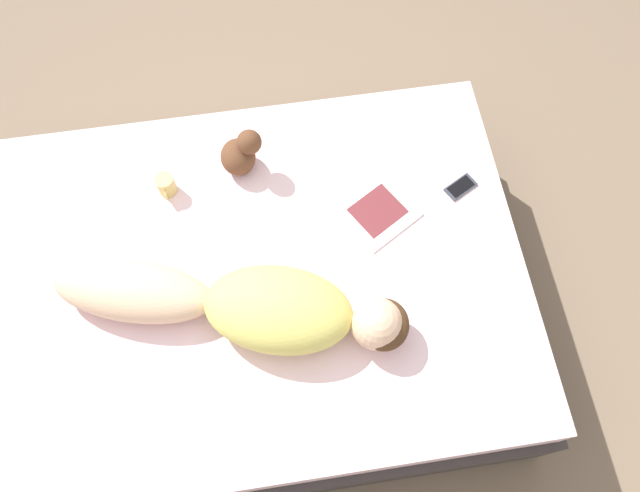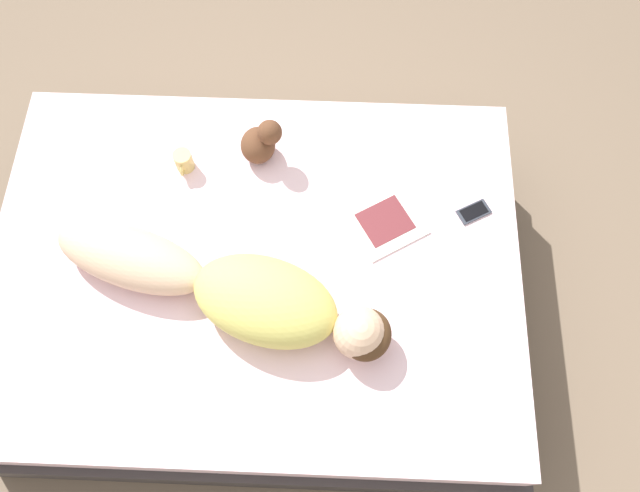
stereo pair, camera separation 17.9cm
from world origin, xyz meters
The scene contains 7 objects.
ground_plane centered at (0.00, 0.00, 0.00)m, with size 12.00×12.00×0.00m, color #7A6651.
bed centered at (0.00, 0.00, 0.28)m, with size 1.60×2.14×0.56m.
person centered at (0.15, -0.05, 0.66)m, with size 0.60×1.33×0.21m.
open_magazine centered at (-0.30, 0.45, 0.57)m, with size 0.58×0.50×0.01m.
coffee_mug centered at (-0.42, -0.32, 0.61)m, with size 0.11×0.08×0.09m.
cell_phone centered at (-0.25, 0.87, 0.57)m, with size 0.12×0.15×0.01m.
plush_toy centered at (-0.49, 0.00, 0.66)m, with size 0.16×0.18×0.21m.
Camera 1 is at (0.88, 0.12, 2.82)m, focal length 35.00 mm.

